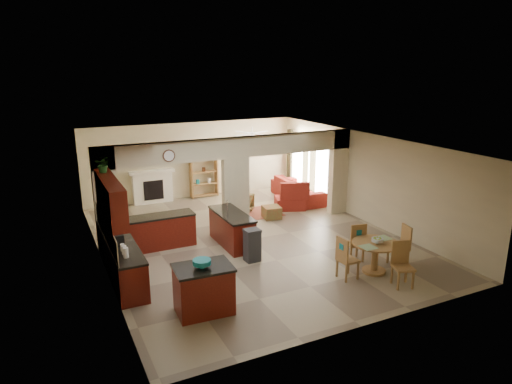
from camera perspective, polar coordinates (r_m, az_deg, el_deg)
name	(u,v)px	position (r m, az deg, el deg)	size (l,w,h in m)	color
floor	(250,240)	(13.07, -0.76, -5.96)	(10.00, 10.00, 0.00)	gray
ceiling	(250,142)	(12.33, -0.81, 6.24)	(10.00, 10.00, 0.00)	white
wall_back	(193,160)	(17.17, -7.89, 3.98)	(8.00, 8.00, 0.00)	tan
wall_front	(366,258)	(8.61, 13.61, -8.07)	(8.00, 8.00, 0.00)	tan
wall_left	(99,212)	(11.59, -19.02, -2.34)	(10.00, 10.00, 0.00)	tan
wall_right	(365,177)	(14.72, 13.47, 1.78)	(10.00, 10.00, 0.00)	tan
partition_left_pier	(106,200)	(12.57, -18.26, -0.91)	(0.60, 0.25, 2.80)	tan
partition_center_pier	(236,194)	(13.59, -2.57, -0.24)	(0.80, 0.25, 2.20)	tan
partition_right_pier	(338,172)	(15.31, 10.25, 2.48)	(0.60, 0.25, 2.80)	tan
partition_header	(235,147)	(13.28, -2.64, 5.58)	(8.00, 0.25, 0.60)	tan
kitchen_counter	(135,246)	(11.76, -14.87, -6.59)	(2.52, 3.29, 1.48)	#460D08
upper_cabinets	(110,198)	(10.70, -17.75, -0.77)	(0.35, 2.40, 0.90)	#460D08
peninsula	(232,229)	(12.59, -3.03, -4.62)	(0.70, 1.85, 0.91)	#460D08
wall_clock	(169,156)	(12.50, -10.83, 4.47)	(0.34, 0.34, 0.03)	#4E2C1A
rug	(256,213)	(15.34, -0.03, -2.65)	(1.60, 1.30, 0.01)	#974D37
fireplace	(153,186)	(16.77, -12.81, 0.71)	(1.60, 0.35, 1.20)	white
shelving_unit	(204,173)	(17.21, -6.54, 2.35)	(1.00, 0.32, 1.80)	olive
window_a	(323,169)	(16.54, 8.35, 2.81)	(0.02, 0.90, 1.90)	white
window_b	(298,161)	(17.94, 5.31, 3.90)	(0.02, 0.90, 1.90)	white
glazed_door	(310,169)	(17.26, 6.75, 2.89)	(0.02, 0.70, 2.10)	white
drape_a_left	(332,173)	(16.04, 9.42, 2.37)	(0.10, 0.28, 2.30)	#3A2117
drape_a_right	(313,166)	(17.00, 7.11, 3.21)	(0.10, 0.28, 2.30)	#3A2117
drape_b_left	(306,164)	(17.42, 6.22, 3.53)	(0.10, 0.28, 2.30)	#3A2117
drape_b_right	(290,158)	(18.42, 4.24, 4.23)	(0.10, 0.28, 2.30)	#3A2117
ceiling_fan	(252,133)	(15.68, -0.48, 7.34)	(1.00, 1.00, 0.10)	white
kitchen_island	(204,289)	(9.32, -6.56, -11.97)	(1.18, 0.88, 0.99)	#460D08
teal_bowl	(202,264)	(9.02, -6.78, -8.89)	(0.36, 0.36, 0.17)	#127682
trash_can	(252,246)	(11.57, -0.48, -6.82)	(0.37, 0.31, 0.78)	#292A2C
dining_table	(375,252)	(11.28, 14.67, -7.32)	(1.11, 1.11, 0.76)	olive
fruit_bowl	(377,241)	(11.11, 14.93, -5.89)	(0.27, 0.27, 0.15)	#7FAC24
sofa	(297,190)	(16.88, 5.20, 0.31)	(1.02, 2.62, 0.76)	maroon
chaise	(290,203)	(15.85, 4.25, -1.36)	(0.99, 0.81, 0.40)	maroon
armchair	(241,203)	(15.39, -1.95, -1.37)	(0.68, 0.70, 0.64)	maroon
ottoman	(272,212)	(14.82, 1.96, -2.55)	(0.54, 0.54, 0.39)	maroon
plant	(103,164)	(11.23, -18.56, 3.30)	(0.35, 0.30, 0.39)	#124514
chair_north	(356,241)	(11.74, 12.41, -5.99)	(0.49, 0.49, 1.02)	olive
chair_east	(402,244)	(11.85, 17.77, -6.19)	(0.50, 0.50, 1.02)	olive
chair_south	(402,262)	(10.80, 17.76, -8.32)	(0.53, 0.53, 1.02)	olive
chair_west	(345,257)	(10.77, 11.09, -7.93)	(0.44, 0.44, 1.02)	olive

